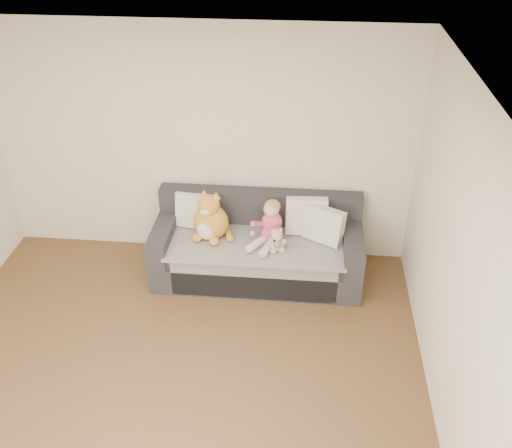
{
  "coord_description": "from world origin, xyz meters",
  "views": [
    {
      "loc": [
        1.09,
        -2.96,
        3.84
      ],
      "look_at": [
        0.63,
        1.87,
        0.75
      ],
      "focal_mm": 40.0,
      "sensor_mm": 36.0,
      "label": 1
    }
  ],
  "objects_px": {
    "toddler": "(270,225)",
    "teddy_bear": "(277,242)",
    "sofa": "(258,249)",
    "plush_cat": "(210,220)",
    "sippy_cup": "(273,245)"
  },
  "relations": [
    {
      "from": "sippy_cup",
      "to": "teddy_bear",
      "type": "bearing_deg",
      "value": -13.43
    },
    {
      "from": "toddler",
      "to": "teddy_bear",
      "type": "bearing_deg",
      "value": -39.08
    },
    {
      "from": "plush_cat",
      "to": "sippy_cup",
      "type": "bearing_deg",
      "value": -0.42
    },
    {
      "from": "sofa",
      "to": "teddy_bear",
      "type": "distance_m",
      "value": 0.42
    },
    {
      "from": "plush_cat",
      "to": "teddy_bear",
      "type": "distance_m",
      "value": 0.74
    },
    {
      "from": "toddler",
      "to": "sofa",
      "type": "bearing_deg",
      "value": 175.84
    },
    {
      "from": "sofa",
      "to": "plush_cat",
      "type": "height_order",
      "value": "plush_cat"
    },
    {
      "from": "sofa",
      "to": "plush_cat",
      "type": "bearing_deg",
      "value": -174.77
    },
    {
      "from": "sofa",
      "to": "plush_cat",
      "type": "xyz_separation_m",
      "value": [
        -0.49,
        -0.05,
        0.37
      ]
    },
    {
      "from": "plush_cat",
      "to": "teddy_bear",
      "type": "xyz_separation_m",
      "value": [
        0.71,
        -0.2,
        -0.1
      ]
    },
    {
      "from": "plush_cat",
      "to": "sippy_cup",
      "type": "distance_m",
      "value": 0.71
    },
    {
      "from": "sofa",
      "to": "teddy_bear",
      "type": "relative_size",
      "value": 8.33
    },
    {
      "from": "sofa",
      "to": "sippy_cup",
      "type": "bearing_deg",
      "value": -52.75
    },
    {
      "from": "toddler",
      "to": "teddy_bear",
      "type": "height_order",
      "value": "toddler"
    },
    {
      "from": "toddler",
      "to": "sippy_cup",
      "type": "xyz_separation_m",
      "value": [
        0.04,
        -0.16,
        -0.14
      ]
    }
  ]
}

